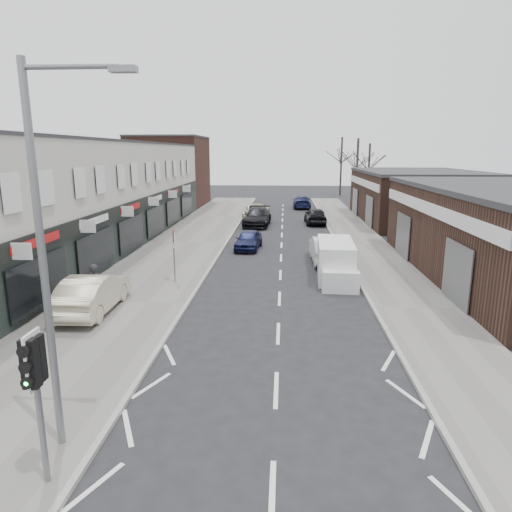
% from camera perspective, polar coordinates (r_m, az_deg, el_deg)
% --- Properties ---
extents(ground, '(160.00, 160.00, 0.00)m').
position_cam_1_polar(ground, '(11.42, 2.33, -21.23)').
color(ground, black).
rests_on(ground, ground).
extents(pavement_left, '(5.50, 64.00, 0.12)m').
position_cam_1_polar(pavement_left, '(32.82, -8.67, 1.62)').
color(pavement_left, slate).
rests_on(pavement_left, ground).
extents(pavement_right, '(3.50, 64.00, 0.12)m').
position_cam_1_polar(pavement_right, '(32.57, 13.37, 1.33)').
color(pavement_right, slate).
rests_on(pavement_right, ground).
extents(shop_terrace_left, '(8.00, 41.00, 7.10)m').
position_cam_1_polar(shop_terrace_left, '(32.14, -21.78, 6.90)').
color(shop_terrace_left, beige).
rests_on(shop_terrace_left, ground).
extents(brick_block_far, '(8.00, 10.00, 8.00)m').
position_cam_1_polar(brick_block_far, '(56.19, -10.69, 10.24)').
color(brick_block_far, '#44251D').
rests_on(brick_block_far, ground).
extents(right_unit_far, '(10.00, 16.00, 4.50)m').
position_cam_1_polar(right_unit_far, '(45.36, 19.47, 6.93)').
color(right_unit_far, '#3A231A').
rests_on(right_unit_far, ground).
extents(tree_far_a, '(3.60, 3.60, 8.00)m').
position_cam_1_polar(tree_far_a, '(58.48, 12.30, 6.33)').
color(tree_far_a, '#382D26').
rests_on(tree_far_a, ground).
extents(tree_far_b, '(3.60, 3.60, 7.50)m').
position_cam_1_polar(tree_far_b, '(64.78, 13.72, 6.88)').
color(tree_far_b, '#382D26').
rests_on(tree_far_b, ground).
extents(tree_far_c, '(3.60, 3.60, 8.50)m').
position_cam_1_polar(tree_far_c, '(70.24, 10.44, 7.47)').
color(tree_far_c, '#382D26').
rests_on(tree_far_c, ground).
extents(traffic_light, '(0.28, 0.60, 3.10)m').
position_cam_1_polar(traffic_light, '(9.59, -25.93, -13.08)').
color(traffic_light, slate).
rests_on(traffic_light, pavement_left).
extents(street_lamp, '(2.23, 0.22, 8.00)m').
position_cam_1_polar(street_lamp, '(10.00, -24.43, 1.44)').
color(street_lamp, slate).
rests_on(street_lamp, pavement_left).
extents(warning_sign, '(0.12, 0.80, 2.70)m').
position_cam_1_polar(warning_sign, '(22.50, -10.18, 1.93)').
color(warning_sign, slate).
rests_on(warning_sign, pavement_left).
extents(white_van, '(1.95, 5.05, 1.94)m').
position_cam_1_polar(white_van, '(23.68, 9.91, -0.69)').
color(white_van, white).
rests_on(white_van, ground).
extents(sedan_on_pavement, '(1.74, 4.72, 1.54)m').
position_cam_1_polar(sedan_on_pavement, '(19.44, -19.73, -4.35)').
color(sedan_on_pavement, beige).
rests_on(sedan_on_pavement, pavement_left).
extents(pedestrian, '(0.75, 0.57, 1.83)m').
position_cam_1_polar(pedestrian, '(19.93, -19.44, -3.48)').
color(pedestrian, black).
rests_on(pedestrian, pavement_left).
extents(parked_car_left_a, '(1.86, 3.90, 1.28)m').
position_cam_1_polar(parked_car_left_a, '(30.57, -0.93, 2.05)').
color(parked_car_left_a, '#13183E').
rests_on(parked_car_left_a, ground).
extents(parked_car_left_b, '(2.45, 5.47, 1.56)m').
position_cam_1_polar(parked_car_left_b, '(40.30, 0.16, 4.89)').
color(parked_car_left_b, black).
rests_on(parked_car_left_b, ground).
extents(parked_car_left_c, '(2.48, 5.24, 1.44)m').
position_cam_1_polar(parked_car_left_c, '(44.32, 0.06, 5.55)').
color(parked_car_left_c, '#B5AB90').
rests_on(parked_car_left_c, ground).
extents(parked_car_right_a, '(1.78, 4.77, 1.56)m').
position_cam_1_polar(parked_car_right_a, '(27.23, 8.74, 0.83)').
color(parked_car_right_a, silver).
rests_on(parked_car_right_a, ground).
extents(parked_car_right_b, '(1.92, 4.48, 1.51)m').
position_cam_1_polar(parked_car_right_b, '(41.66, 7.43, 5.01)').
color(parked_car_right_b, black).
rests_on(parked_car_right_b, ground).
extents(parked_car_right_c, '(2.03, 4.92, 1.42)m').
position_cam_1_polar(parked_car_right_c, '(53.51, 5.76, 6.74)').
color(parked_car_right_c, '#13193B').
rests_on(parked_car_right_c, ground).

